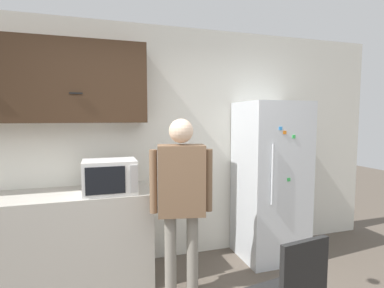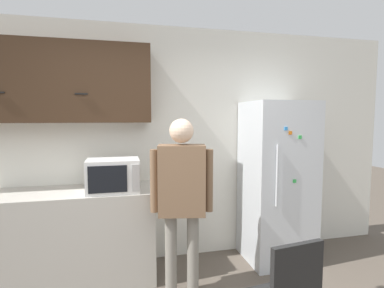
% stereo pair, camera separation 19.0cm
% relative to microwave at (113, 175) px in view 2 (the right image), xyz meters
% --- Properties ---
extents(back_wall, '(6.00, 0.06, 2.70)m').
position_rel_microwave_xyz_m(back_wall, '(0.50, 0.45, 0.25)').
color(back_wall, silver).
rests_on(back_wall, ground_plane).
extents(counter, '(2.10, 0.64, 0.94)m').
position_rel_microwave_xyz_m(counter, '(-0.65, 0.11, -0.63)').
color(counter, '#BCB7AD').
rests_on(counter, ground_plane).
extents(upper_cabinets, '(2.10, 0.32, 0.81)m').
position_rel_microwave_xyz_m(upper_cabinets, '(-0.65, 0.27, 0.92)').
color(upper_cabinets, '#3D2819').
extents(microwave, '(0.50, 0.39, 0.32)m').
position_rel_microwave_xyz_m(microwave, '(0.00, 0.00, 0.00)').
color(microwave, white).
rests_on(microwave, counter).
extents(person, '(0.56, 0.30, 1.66)m').
position_rel_microwave_xyz_m(person, '(0.61, -0.39, -0.09)').
color(person, gray).
rests_on(person, ground_plane).
extents(refrigerator, '(0.72, 0.70, 1.85)m').
position_rel_microwave_xyz_m(refrigerator, '(1.84, 0.08, -0.17)').
color(refrigerator, silver).
rests_on(refrigerator, ground_plane).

